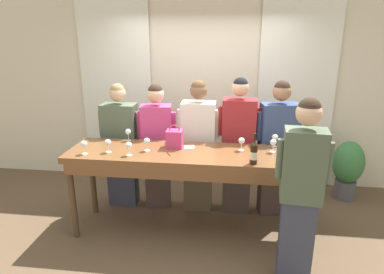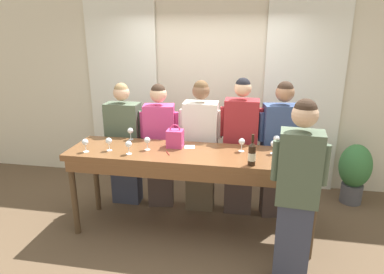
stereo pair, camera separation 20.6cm
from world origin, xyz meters
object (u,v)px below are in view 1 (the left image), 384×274
at_px(wine_glass_center_mid, 147,142).
at_px(guest_pink_top, 157,145).
at_px(wine_glass_front_left, 108,143).
at_px(wine_glass_front_right, 84,145).
at_px(wine_glass_center_left, 128,132).
at_px(guest_navy_coat, 277,148).
at_px(handbag, 175,138).
at_px(potted_plant, 348,167).
at_px(wine_glass_back_left, 129,146).
at_px(guest_striped_shirt, 238,146).
at_px(tasting_bar, 191,161).
at_px(wine_glass_center_right, 273,143).
at_px(host_pouring, 301,190).
at_px(wine_glass_back_mid, 275,138).
at_px(wine_glass_front_mid, 242,141).
at_px(wine_bottle, 254,153).
at_px(guest_cream_sweater, 198,146).
at_px(guest_olive_jacket, 121,145).

relative_size(wine_glass_center_mid, guest_pink_top, 0.09).
xyz_separation_m(wine_glass_front_left, wine_glass_center_mid, (0.41, 0.10, 0.00)).
xyz_separation_m(wine_glass_front_right, wine_glass_center_left, (0.34, 0.50, 0.00)).
height_order(wine_glass_front_left, guest_navy_coat, guest_navy_coat).
xyz_separation_m(wine_glass_front_left, guest_navy_coat, (1.91, 0.69, -0.22)).
relative_size(wine_glass_center_left, guest_navy_coat, 0.09).
relative_size(handbag, potted_plant, 0.32).
xyz_separation_m(wine_glass_center_left, wine_glass_back_left, (0.16, -0.48, 0.00)).
xyz_separation_m(wine_glass_center_left, guest_striped_shirt, (1.32, 0.28, -0.21)).
distance_m(tasting_bar, wine_glass_center_mid, 0.53).
height_order(wine_glass_front_right, wine_glass_center_right, same).
relative_size(handbag, guest_striped_shirt, 0.15).
height_order(wine_glass_front_left, host_pouring, host_pouring).
relative_size(wine_glass_center_right, wine_glass_back_mid, 1.00).
relative_size(wine_glass_front_right, wine_glass_center_left, 1.00).
height_order(tasting_bar, wine_glass_front_mid, wine_glass_front_mid).
bearing_deg(handbag, host_pouring, -31.74).
xyz_separation_m(wine_glass_front_mid, guest_pink_top, (-1.07, 0.46, -0.25)).
distance_m(wine_glass_front_left, guest_navy_coat, 2.04).
bearing_deg(wine_glass_front_left, guest_pink_top, 60.92).
xyz_separation_m(wine_bottle, guest_cream_sweater, (-0.65, 0.84, -0.25)).
distance_m(wine_glass_back_mid, guest_pink_top, 1.50).
xyz_separation_m(wine_glass_back_left, wine_glass_back_mid, (1.58, 0.48, 0.00)).
bearing_deg(guest_cream_sweater, wine_glass_front_left, -143.05).
height_order(wine_glass_center_right, guest_striped_shirt, guest_striped_shirt).
bearing_deg(guest_pink_top, wine_glass_front_right, -128.70).
relative_size(wine_glass_center_right, guest_cream_sweater, 0.09).
bearing_deg(wine_glass_front_left, wine_glass_back_left, -14.65).
bearing_deg(host_pouring, guest_olive_jacket, 149.27).
xyz_separation_m(wine_glass_front_right, wine_glass_back_mid, (2.07, 0.50, 0.00)).
relative_size(wine_glass_center_right, potted_plant, 0.18).
bearing_deg(wine_glass_back_mid, wine_glass_front_right, -166.39).
relative_size(wine_glass_back_mid, guest_striped_shirt, 0.09).
height_order(wine_bottle, wine_glass_back_mid, wine_bottle).
bearing_deg(wine_glass_center_right, guest_navy_coat, 76.41).
relative_size(wine_glass_front_mid, wine_glass_center_mid, 1.00).
distance_m(handbag, potted_plant, 2.53).
bearing_deg(guest_navy_coat, wine_glass_front_left, -160.03).
bearing_deg(guest_olive_jacket, guest_cream_sweater, 0.00).
bearing_deg(guest_navy_coat, wine_glass_front_right, -160.07).
bearing_deg(tasting_bar, guest_pink_top, 131.07).
distance_m(handbag, guest_navy_coat, 1.31).
distance_m(handbag, guest_cream_sweater, 0.55).
relative_size(guest_olive_jacket, guest_striped_shirt, 0.94).
height_order(handbag, guest_olive_jacket, guest_olive_jacket).
xyz_separation_m(wine_glass_front_right, guest_navy_coat, (2.15, 0.78, -0.22)).
height_order(wine_glass_front_mid, wine_glass_back_mid, same).
bearing_deg(wine_glass_front_right, wine_glass_front_left, 19.59).
distance_m(wine_glass_front_mid, guest_cream_sweater, 0.74).
distance_m(wine_bottle, wine_glass_center_mid, 1.18).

